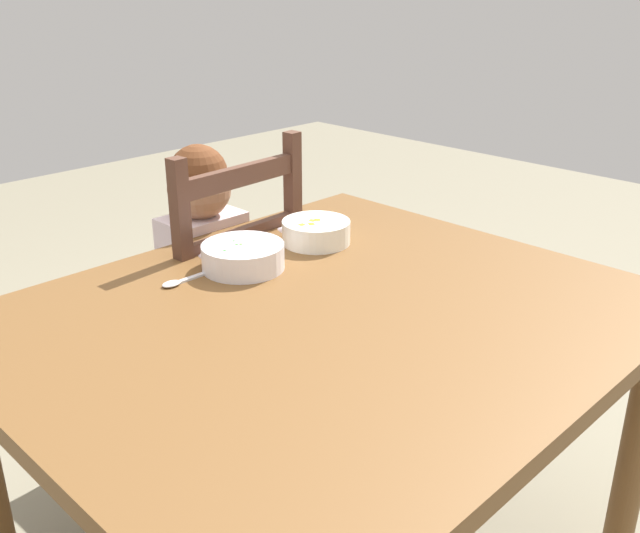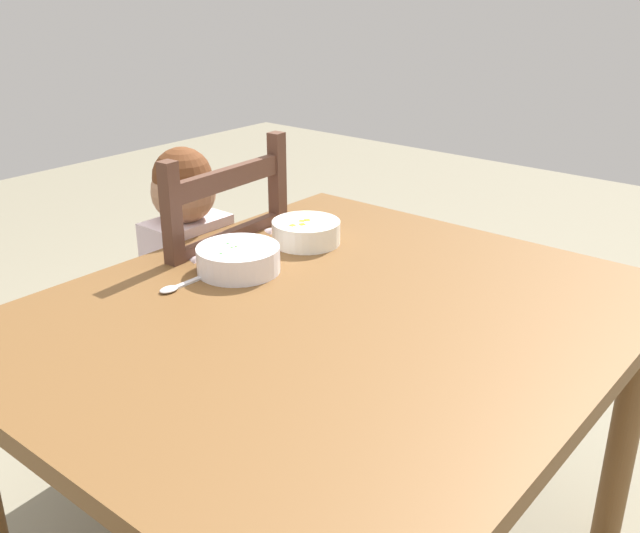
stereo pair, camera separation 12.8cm
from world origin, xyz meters
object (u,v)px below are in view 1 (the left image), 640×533
object	(u,v)px
child_figure	(210,262)
bowl_of_peas	(243,256)
dining_chair	(214,316)
dining_table	(325,350)
spoon	(179,281)
bowl_of_carrots	(316,231)

from	to	relation	value
child_figure	bowl_of_peas	bearing A→B (deg)	-112.04
dining_chair	bowl_of_peas	size ratio (longest dim) A/B	5.07
dining_table	bowl_of_peas	size ratio (longest dim) A/B	6.64
spoon	dining_chair	bearing A→B (deg)	43.37
child_figure	bowl_of_carrots	world-z (taller)	child_figure
dining_table	spoon	world-z (taller)	spoon
dining_table	bowl_of_peas	world-z (taller)	bowl_of_peas
dining_table	dining_chair	size ratio (longest dim) A/B	1.31
dining_chair	spoon	distance (m)	0.47
child_figure	dining_chair	bearing A→B (deg)	40.08
child_figure	bowl_of_carrots	distance (m)	0.34
bowl_of_peas	bowl_of_carrots	world-z (taller)	bowl_of_peas
bowl_of_peas	spoon	distance (m)	0.16
dining_table	spoon	bearing A→B (deg)	111.41
bowl_of_carrots	child_figure	bearing A→B (deg)	112.03
dining_chair	child_figure	distance (m)	0.17
bowl_of_carrots	spoon	size ratio (longest dim) A/B	1.25
bowl_of_peas	bowl_of_carrots	bearing A→B (deg)	-0.00
dining_table	child_figure	world-z (taller)	child_figure
dining_chair	spoon	size ratio (longest dim) A/B	7.04
bowl_of_peas	spoon	bearing A→B (deg)	167.29
dining_table	dining_chair	bearing A→B (deg)	75.75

